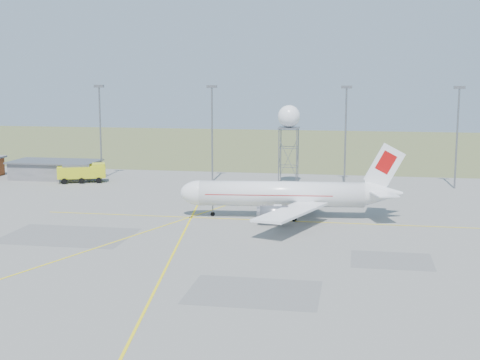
# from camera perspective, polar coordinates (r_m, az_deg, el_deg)

# --- Properties ---
(ground) EXTENTS (400.00, 400.00, 0.00)m
(ground) POSITION_cam_1_polar(r_m,az_deg,el_deg) (78.51, -5.54, -7.95)
(ground) COLOR gray
(ground) RESTS_ON ground
(grass_strip) EXTENTS (400.00, 120.00, 0.03)m
(grass_strip) POSITION_cam_1_polar(r_m,az_deg,el_deg) (214.47, 4.48, 2.93)
(grass_strip) COLOR #5E6C3B
(grass_strip) RESTS_ON ground
(building_grey) EXTENTS (19.00, 10.00, 3.90)m
(building_grey) POSITION_cam_1_polar(r_m,az_deg,el_deg) (152.57, -15.49, 0.86)
(building_grey) COLOR gray
(building_grey) RESTS_ON ground
(mast_a) EXTENTS (2.20, 0.50, 20.50)m
(mast_a) POSITION_cam_1_polar(r_m,az_deg,el_deg) (149.33, -11.85, 4.72)
(mast_a) COLOR slate
(mast_a) RESTS_ON ground
(mast_b) EXTENTS (2.20, 0.50, 20.50)m
(mast_b) POSITION_cam_1_polar(r_m,az_deg,el_deg) (141.98, -2.40, 4.69)
(mast_b) COLOR slate
(mast_b) RESTS_ON ground
(mast_c) EXTENTS (2.20, 0.50, 20.50)m
(mast_c) POSITION_cam_1_polar(r_m,az_deg,el_deg) (138.72, 9.01, 4.48)
(mast_c) COLOR slate
(mast_c) RESTS_ON ground
(mast_d) EXTENTS (2.20, 0.50, 20.50)m
(mast_d) POSITION_cam_1_polar(r_m,az_deg,el_deg) (140.08, 18.06, 4.19)
(mast_d) COLOR slate
(mast_d) RESTS_ON ground
(airliner_main) EXTENTS (35.82, 34.68, 12.19)m
(airliner_main) POSITION_cam_1_polar(r_m,az_deg,el_deg) (107.29, 3.88, -1.25)
(airliner_main) COLOR white
(airliner_main) RESTS_ON ground
(radar_tower) EXTENTS (4.57, 4.57, 16.54)m
(radar_tower) POSITION_cam_1_polar(r_m,az_deg,el_deg) (138.17, 4.18, 3.39)
(radar_tower) COLOR slate
(radar_tower) RESTS_ON ground
(fire_truck) EXTENTS (10.50, 6.67, 3.99)m
(fire_truck) POSITION_cam_1_polar(r_m,az_deg,el_deg) (145.72, -13.25, 0.55)
(fire_truck) COLOR #C8CE18
(fire_truck) RESTS_ON ground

